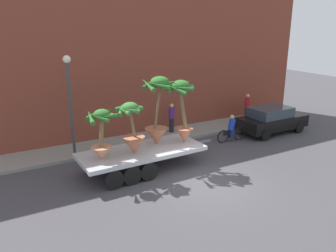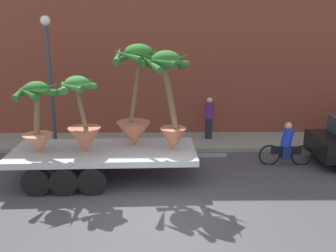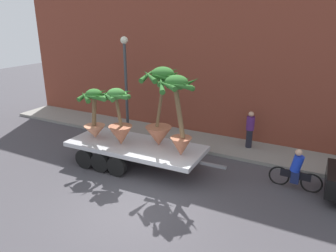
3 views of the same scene
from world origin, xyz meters
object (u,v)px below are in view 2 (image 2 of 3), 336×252
at_px(potted_palm_rear, 82,119).
at_px(street_lamp, 49,66).
at_px(flatbed_trailer, 96,156).
at_px(potted_palm_extra, 135,101).
at_px(pedestrian_far_left, 209,117).
at_px(cyclist, 286,146).
at_px(potted_palm_front, 38,118).
at_px(potted_palm_middle, 169,95).

bearing_deg(potted_palm_rear, street_lamp, 120.09).
xyz_separation_m(flatbed_trailer, potted_palm_rear, (-0.28, -0.28, 1.24)).
height_order(potted_palm_extra, pedestrian_far_left, potted_palm_extra).
bearing_deg(cyclist, street_lamp, 169.01).
bearing_deg(potted_palm_front, pedestrian_far_left, 35.91).
relative_size(potted_palm_front, potted_palm_extra, 0.68).
relative_size(pedestrian_far_left, street_lamp, 0.35).
distance_m(potted_palm_middle, potted_palm_front, 3.88).
bearing_deg(street_lamp, potted_palm_middle, -34.26).
bearing_deg(cyclist, pedestrian_far_left, 131.38).
relative_size(potted_palm_rear, potted_palm_extra, 0.73).
xyz_separation_m(potted_palm_rear, potted_palm_front, (-1.31, 0.09, 0.02)).
distance_m(potted_palm_front, potted_palm_extra, 2.89).
height_order(flatbed_trailer, pedestrian_far_left, pedestrian_far_left).
bearing_deg(potted_palm_middle, pedestrian_far_left, 66.74).
bearing_deg(potted_palm_extra, street_lamp, 143.24).
bearing_deg(cyclist, potted_palm_extra, -170.56).
relative_size(cyclist, street_lamp, 0.38).
height_order(potted_palm_extra, cyclist, potted_palm_extra).
relative_size(potted_palm_extra, cyclist, 1.71).
height_order(potted_palm_middle, potted_palm_front, potted_palm_middle).
distance_m(potted_palm_extra, street_lamp, 4.18).
height_order(flatbed_trailer, potted_palm_middle, potted_palm_middle).
distance_m(potted_palm_front, cyclist, 8.08).
height_order(potted_palm_extra, street_lamp, street_lamp).
height_order(potted_palm_rear, cyclist, potted_palm_rear).
xyz_separation_m(potted_palm_front, cyclist, (7.85, 1.36, -1.35)).
relative_size(cyclist, pedestrian_far_left, 1.08).
bearing_deg(potted_palm_extra, potted_palm_rear, -157.87).
xyz_separation_m(potted_palm_rear, potted_palm_middle, (2.52, 0.14, 0.68)).
xyz_separation_m(flatbed_trailer, potted_palm_extra, (1.23, 0.33, 1.66)).
xyz_separation_m(potted_palm_middle, pedestrian_far_left, (1.70, 3.95, -1.64)).
distance_m(flatbed_trailer, potted_palm_extra, 2.09).
distance_m(flatbed_trailer, potted_palm_rear, 1.30).
distance_m(flatbed_trailer, street_lamp, 4.25).
bearing_deg(potted_palm_middle, street_lamp, 145.74).
relative_size(flatbed_trailer, potted_palm_extra, 2.10).
xyz_separation_m(potted_palm_extra, cyclist, (5.04, 0.84, -1.75)).
bearing_deg(potted_palm_middle, potted_palm_extra, 154.97).
xyz_separation_m(flatbed_trailer, potted_palm_middle, (2.24, -0.14, 1.92)).
distance_m(flatbed_trailer, cyclist, 6.37).
xyz_separation_m(flatbed_trailer, street_lamp, (-2.06, 2.79, 2.47)).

